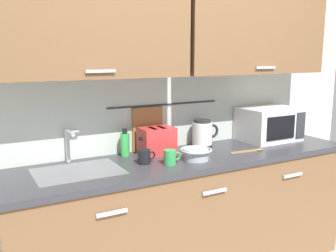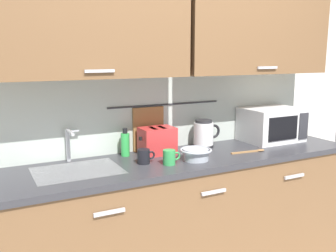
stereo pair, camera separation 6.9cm
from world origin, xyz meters
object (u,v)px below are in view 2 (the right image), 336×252
object	(u,v)px
dish_soap_bottle	(125,144)
mug_near_sink	(170,157)
microwave	(271,124)
toaster	(157,141)
mug_by_kettle	(144,156)
electric_kettle	(204,134)
wooden_spoon	(252,151)
mixing_bowl	(196,154)

from	to	relation	value
dish_soap_bottle	mug_near_sink	distance (m)	0.37
microwave	toaster	bearing A→B (deg)	177.41
mug_by_kettle	toaster	bearing A→B (deg)	44.95
electric_kettle	mug_by_kettle	bearing A→B (deg)	-160.44
mug_near_sink	electric_kettle	bearing A→B (deg)	33.90
mug_near_sink	microwave	bearing A→B (deg)	12.31
wooden_spoon	microwave	bearing A→B (deg)	30.76
toaster	mug_by_kettle	world-z (taller)	toaster
toaster	mug_by_kettle	distance (m)	0.26
dish_soap_bottle	wooden_spoon	distance (m)	0.92
mixing_bowl	toaster	xyz separation A→B (m)	(-0.16, 0.26, 0.05)
electric_kettle	wooden_spoon	size ratio (longest dim) A/B	0.82
mixing_bowl	electric_kettle	bearing A→B (deg)	49.61
microwave	mixing_bowl	bearing A→B (deg)	-165.54
dish_soap_bottle	mixing_bowl	distance (m)	0.50
microwave	mug_near_sink	xyz separation A→B (m)	(-1.05, -0.23, -0.09)
electric_kettle	wooden_spoon	xyz separation A→B (m)	(0.22, -0.30, -0.10)
dish_soap_bottle	toaster	world-z (taller)	dish_soap_bottle
mug_near_sink	toaster	world-z (taller)	toaster
toaster	electric_kettle	bearing A→B (deg)	4.11
mixing_bowl	toaster	distance (m)	0.31
microwave	electric_kettle	bearing A→B (deg)	172.86
mixing_bowl	toaster	size ratio (longest dim) A/B	0.84
dish_soap_bottle	wooden_spoon	bearing A→B (deg)	-20.53
mug_by_kettle	wooden_spoon	size ratio (longest dim) A/B	0.43
microwave	mixing_bowl	distance (m)	0.88
microwave	mixing_bowl	size ratio (longest dim) A/B	2.15
electric_kettle	dish_soap_bottle	xyz separation A→B (m)	(-0.63, 0.02, -0.01)
microwave	mixing_bowl	xyz separation A→B (m)	(-0.85, -0.22, -0.09)
electric_kettle	toaster	size ratio (longest dim) A/B	0.89
mug_near_sink	toaster	distance (m)	0.28
mug_by_kettle	dish_soap_bottle	bearing A→B (deg)	100.06
mixing_bowl	dish_soap_bottle	bearing A→B (deg)	140.28
dish_soap_bottle	microwave	bearing A→B (deg)	-4.53
electric_kettle	toaster	world-z (taller)	electric_kettle
toaster	microwave	bearing A→B (deg)	-2.59
mug_by_kettle	mixing_bowl	bearing A→B (deg)	-13.95
electric_kettle	mug_near_sink	xyz separation A→B (m)	(-0.45, -0.30, -0.05)
microwave	electric_kettle	world-z (taller)	microwave
mug_by_kettle	mug_near_sink	bearing A→B (deg)	-34.77
mixing_bowl	wooden_spoon	bearing A→B (deg)	-0.46
toaster	wooden_spoon	xyz separation A→B (m)	(0.63, -0.27, -0.09)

